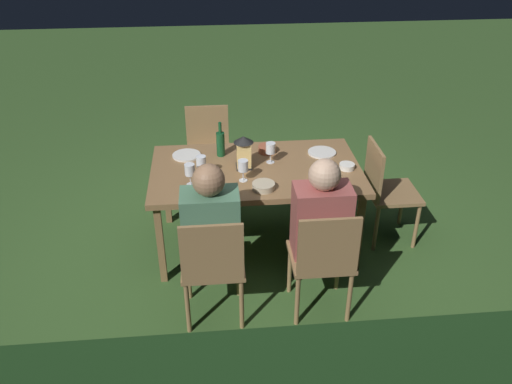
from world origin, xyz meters
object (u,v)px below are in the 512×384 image
wine_glass_c (201,163)px  wine_glass_d (243,167)px  chair_side_right_a (323,258)px  wine_glass_a (190,171)px  bowl_olives (267,149)px  chair_head_near (385,188)px  plate_b (187,155)px  bowl_bread (322,175)px  bowl_salad (347,166)px  green_bottle_on_table (221,143)px  person_in_rust (319,223)px  wine_glass_b (271,149)px  dining_table (256,174)px  chair_side_right_b (213,264)px  lantern_centerpiece (244,150)px  chair_side_left_b (208,149)px  bowl_dip (264,186)px  person_in_green (211,228)px  plate_a (322,152)px

wine_glass_c → wine_glass_d: bearing=162.7°
chair_side_right_a → wine_glass_d: size_ratio=5.15×
wine_glass_a → bowl_olives: (-0.62, -0.49, -0.09)m
chair_head_near → wine_glass_c: size_ratio=5.15×
plate_b → bowl_bread: size_ratio=1.40×
chair_side_right_a → bowl_salad: 0.90m
green_bottle_on_table → bowl_olives: size_ratio=2.03×
plate_b → bowl_olives: size_ratio=1.61×
person_in_rust → chair_head_near: bearing=-135.9°
wine_glass_a → wine_glass_b: same height
dining_table → chair_side_right_b: bearing=67.1°
person_in_rust → green_bottle_on_table: size_ratio=3.96×
wine_glass_c → lantern_centerpiece: bearing=-160.5°
chair_side_right_b → chair_side_left_b: 1.74m
wine_glass_a → bowl_salad: wine_glass_a is taller
lantern_centerpiece → bowl_olives: size_ratio=1.85×
lantern_centerpiece → green_bottle_on_table: green_bottle_on_table is taller
chair_side_right_b → bowl_salad: chair_side_right_b is taller
wine_glass_c → wine_glass_d: same height
wine_glass_a → dining_table: bearing=-157.0°
chair_side_right_a → wine_glass_b: size_ratio=5.15×
chair_head_near → bowl_dip: size_ratio=5.23×
person_in_green → bowl_salad: (-1.07, -0.60, 0.11)m
wine_glass_b → bowl_salad: 0.61m
person_in_green → green_bottle_on_table: bearing=-96.4°
chair_side_right_a → lantern_centerpiece: lantern_centerpiece is taller
chair_side_right_a → wine_glass_c: bearing=-44.6°
lantern_centerpiece → bowl_bread: 0.63m
chair_side_left_b → wine_glass_d: (-0.25, 1.06, 0.35)m
wine_glass_a → bowl_bread: (-0.99, -0.02, -0.09)m
wine_glass_d → chair_side_right_a: bearing=125.2°
bowl_bread → wine_glass_d: bearing=-1.0°
chair_side_left_b → bowl_bread: (-0.85, 1.07, 0.26)m
person_in_green → chair_head_near: size_ratio=1.32×
lantern_centerpiece → green_bottle_on_table: (0.17, -0.23, -0.04)m
green_bottle_on_table → bowl_bread: green_bottle_on_table is taller
chair_side_right_b → wine_glass_b: bearing=-117.1°
lantern_centerpiece → wine_glass_a: size_ratio=1.57×
person_in_green → plate_b: size_ratio=4.98×
chair_side_right_b → lantern_centerpiece: (-0.28, -0.90, 0.38)m
wine_glass_c → bowl_salad: (-1.13, -0.02, -0.10)m
person_in_rust → wine_glass_b: bearing=-72.3°
chair_side_left_b → person_in_rust: bearing=115.5°
plate_a → plate_b: (1.11, -0.05, 0.00)m
person_in_rust → chair_side_right_b: (0.74, 0.20, -0.15)m
person_in_green → wine_glass_a: bearing=-73.6°
wine_glass_c → plate_a: wine_glass_c is taller
wine_glass_b → dining_table: bearing=35.6°
person_in_rust → lantern_centerpiece: (0.46, -0.70, 0.23)m
chair_side_right_b → bowl_olives: 1.27m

